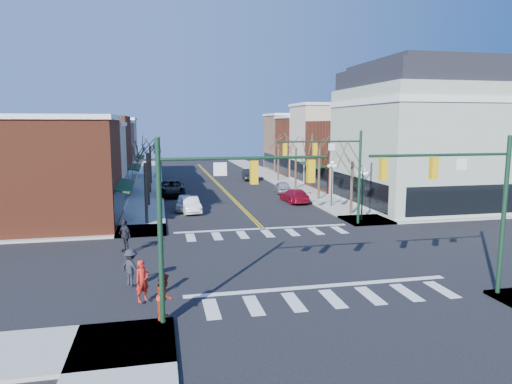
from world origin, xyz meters
TOP-DOWN VIEW (x-y plane):
  - ground at (0.00, 0.00)m, footprint 160.00×160.00m
  - sidewalk_left at (-8.75, 20.00)m, footprint 3.50×70.00m
  - sidewalk_right at (8.75, 20.00)m, footprint 3.50×70.00m
  - bldg_left_brick_a at (-15.50, 11.75)m, footprint 10.00×8.50m
  - bldg_left_stucco_a at (-15.50, 19.50)m, footprint 10.00×7.00m
  - bldg_left_brick_b at (-15.50, 27.50)m, footprint 10.00×9.00m
  - bldg_left_tan at (-15.50, 35.75)m, footprint 10.00×7.50m
  - bldg_left_stucco_b at (-15.50, 43.50)m, footprint 10.00×8.00m
  - bldg_right_brick_a at (15.50, 25.75)m, footprint 10.00×8.50m
  - bldg_right_stucco at (15.50, 33.50)m, footprint 10.00×7.00m
  - bldg_right_brick_b at (15.50, 41.00)m, footprint 10.00×8.00m
  - bldg_right_tan at (15.50, 49.00)m, footprint 10.00×8.00m
  - victorian_corner at (16.50, 14.50)m, footprint 12.25×14.25m
  - traffic_mast_near_left at (-5.55, -7.40)m, footprint 6.60×0.28m
  - traffic_mast_near_right at (5.55, -7.40)m, footprint 6.60×0.28m
  - traffic_mast_far_right at (5.55, 7.40)m, footprint 6.60×0.28m
  - lamppost_corner at (8.20, 8.50)m, footprint 0.36×0.36m
  - lamppost_midblock at (8.20, 15.00)m, footprint 0.36×0.36m
  - tree_left_a at (-8.40, 11.00)m, footprint 0.24×0.24m
  - tree_left_b at (-8.40, 19.00)m, footprint 0.24×0.24m
  - tree_left_c at (-8.40, 27.00)m, footprint 0.24×0.24m
  - tree_left_d at (-8.40, 35.00)m, footprint 0.24×0.24m
  - tree_right_a at (8.40, 11.00)m, footprint 0.24×0.24m
  - tree_right_b at (8.40, 19.00)m, footprint 0.24×0.24m
  - tree_right_c at (8.40, 27.00)m, footprint 0.24×0.24m
  - tree_right_d at (8.40, 35.00)m, footprint 0.24×0.24m
  - car_left_near at (-5.23, 16.45)m, footprint 2.01×4.18m
  - car_left_mid at (-4.80, 15.23)m, footprint 1.80×4.20m
  - car_left_far at (-6.10, 25.08)m, footprint 2.86×6.03m
  - car_right_near at (5.63, 18.24)m, footprint 2.14×4.78m
  - car_right_mid at (6.08, 24.42)m, footprint 2.03×4.08m
  - car_right_far at (4.80, 36.97)m, footprint 2.01×4.86m
  - pedestrian_red_a at (-8.22, -5.07)m, footprint 0.78×0.74m
  - pedestrian_red_b at (-7.30, -7.04)m, footprint 0.86×1.01m
  - pedestrian_dark_a at (-9.48, 3.00)m, footprint 1.07×1.22m
  - pedestrian_dark_b at (-8.80, -3.02)m, footprint 1.27×1.26m

SIDE VIEW (x-z plane):
  - ground at x=0.00m, z-range 0.00..0.00m
  - sidewalk_left at x=-8.75m, z-range 0.00..0.15m
  - sidewalk_right at x=8.75m, z-range 0.00..0.15m
  - car_right_mid at x=6.08m, z-range 0.00..1.34m
  - car_left_mid at x=-4.80m, z-range 0.00..1.34m
  - car_right_near at x=5.63m, z-range 0.00..1.36m
  - car_left_near at x=-5.23m, z-range 0.00..1.38m
  - car_right_far at x=4.80m, z-range 0.00..1.56m
  - car_left_far at x=-6.10m, z-range 0.00..1.66m
  - pedestrian_dark_b at x=-8.80m, z-range 0.15..1.91m
  - pedestrian_red_a at x=-8.22m, z-range 0.15..1.95m
  - pedestrian_red_b at x=-7.30m, z-range 0.15..1.96m
  - pedestrian_dark_a at x=-9.48m, z-range 0.15..2.12m
  - tree_left_c at x=-8.40m, z-range 0.00..4.55m
  - tree_right_a at x=8.40m, z-range 0.00..4.62m
  - tree_left_a at x=-8.40m, z-range 0.00..4.76m
  - tree_right_c at x=8.40m, z-range 0.00..4.83m
  - tree_left_d at x=-8.40m, z-range 0.00..4.90m
  - tree_right_d at x=8.40m, z-range 0.00..4.97m
  - tree_left_b at x=-8.40m, z-range 0.00..5.04m
  - tree_right_b at x=8.40m, z-range 0.00..5.18m
  - lamppost_corner at x=8.20m, z-range 0.80..5.13m
  - lamppost_midblock at x=8.20m, z-range 0.80..5.13m
  - bldg_left_stucco_a at x=-15.50m, z-range 0.00..7.50m
  - bldg_left_tan at x=-15.50m, z-range 0.00..7.80m
  - bldg_left_brick_a at x=-15.50m, z-range 0.00..8.00m
  - bldg_right_brick_a at x=15.50m, z-range 0.00..8.00m
  - bldg_left_stucco_b at x=-15.50m, z-range 0.00..8.20m
  - bldg_left_brick_b at x=-15.50m, z-range 0.00..8.50m
  - bldg_right_brick_b at x=15.50m, z-range 0.00..8.50m
  - bldg_right_tan at x=15.50m, z-range 0.00..9.00m
  - traffic_mast_near_left at x=-5.55m, z-range 1.11..8.31m
  - traffic_mast_near_right at x=5.55m, z-range 1.11..8.31m
  - traffic_mast_far_right at x=5.55m, z-range 1.11..8.31m
  - bldg_right_stucco at x=15.50m, z-range 0.00..10.00m
  - victorian_corner at x=16.50m, z-range 0.01..13.31m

